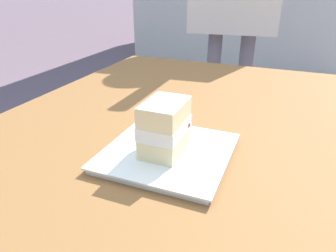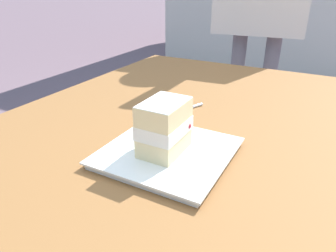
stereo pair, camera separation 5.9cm
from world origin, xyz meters
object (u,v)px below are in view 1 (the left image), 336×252
Objects in this scene: patio_table at (186,177)px; dessert_plate at (168,153)px; cake_slice at (165,127)px; dessert_fork at (166,112)px.

patio_table is 5.93× the size of dessert_plate.
dessert_fork is at bearing -157.88° from cake_slice.
cake_slice reaches higher than dessert_plate.
patio_table is at bearing 165.13° from dessert_plate.
dessert_plate is at bearing 154.42° from cake_slice.
dessert_plate is 1.51× the size of dessert_fork.
dessert_plate is at bearing 23.79° from dessert_fork.
dessert_plate reaches higher than patio_table.
cake_slice is at bearing -25.58° from dessert_plate.
dessert_plate is (0.07, -0.02, 0.10)m from patio_table.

